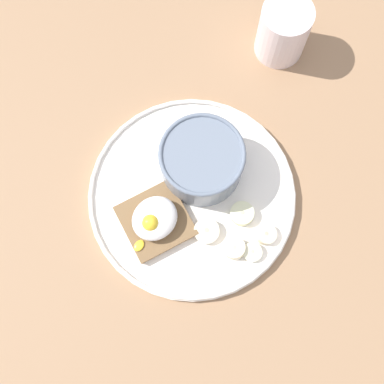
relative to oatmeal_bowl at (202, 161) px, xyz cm
name	(u,v)px	position (x,y,z in cm)	size (l,w,h in cm)	color
ground_plane	(192,199)	(3.75, 1.83, -5.27)	(120.00, 120.00, 2.00)	#9A7453
plate	(192,196)	(3.75, 1.83, -3.47)	(28.76, 28.76, 1.60)	white
oatmeal_bowl	(202,161)	(0.00, 0.00, 0.00)	(11.43, 11.43, 6.52)	slate
toast_slice	(156,221)	(9.85, 0.91, -2.58)	(10.84, 10.84, 1.23)	brown
poached_egg	(154,219)	(9.98, 0.94, -0.71)	(8.03, 5.69, 3.20)	white
banana_slice_front	(234,248)	(5.10, 11.06, -2.53)	(3.01, 3.14, 1.65)	#FBE9BD
banana_slice_left	(207,231)	(6.00, 6.77, -2.60)	(5.00, 5.01, 1.59)	#F5E4C1
banana_slice_back	(266,234)	(0.74, 12.80, -2.58)	(4.09, 4.08, 1.63)	#FCE6C0
banana_slice_right	(242,214)	(0.94, 8.57, -2.56)	(4.54, 4.55, 1.49)	#EFEFBC
banana_slice_inner	(254,250)	(3.41, 13.11, -2.73)	(3.71, 3.68, 1.32)	beige
coffee_mug	(283,31)	(-21.99, -5.18, 0.46)	(7.26, 7.26, 9.25)	white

